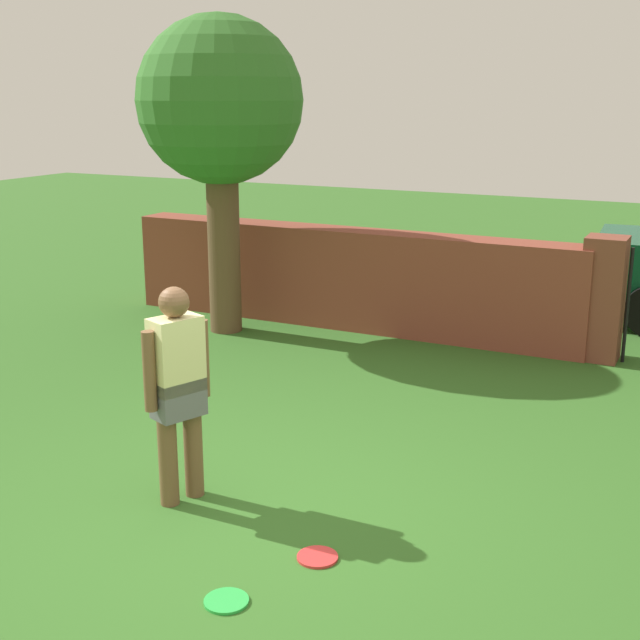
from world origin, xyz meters
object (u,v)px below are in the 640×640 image
(person, at_px, (178,385))
(frisbee_green, at_px, (226,601))
(frisbee_red, at_px, (317,557))
(tree, at_px, (220,106))

(person, xyz_separation_m, frisbee_green, (1.02, -0.99, -0.89))
(frisbee_green, xyz_separation_m, frisbee_red, (0.26, 0.68, 0.00))
(tree, bearing_deg, person, -61.45)
(frisbee_green, bearing_deg, tree, 122.52)
(tree, distance_m, frisbee_green, 6.63)
(person, height_order, frisbee_green, person)
(person, bearing_deg, frisbee_red, 97.87)
(person, xyz_separation_m, frisbee_red, (1.28, -0.31, -0.89))
(tree, height_order, frisbee_green, tree)
(tree, height_order, person, tree)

